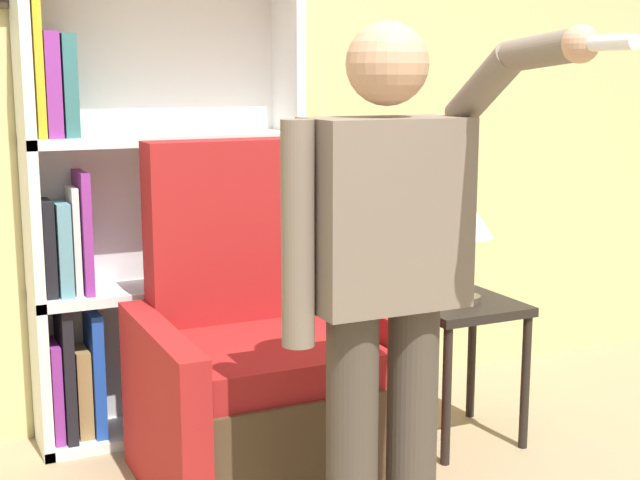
# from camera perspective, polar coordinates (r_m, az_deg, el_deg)

# --- Properties ---
(wall_back) EXTENTS (8.00, 0.11, 2.80)m
(wall_back) POSITION_cam_1_polar(r_m,az_deg,el_deg) (3.84, -7.38, 9.49)
(wall_back) COLOR #DBCC84
(wall_back) RESTS_ON ground_plane
(bookcase) EXTENTS (1.10, 0.28, 1.83)m
(bookcase) POSITION_cam_1_polar(r_m,az_deg,el_deg) (3.65, -11.41, 1.13)
(bookcase) COLOR white
(bookcase) RESTS_ON ground_plane
(armchair) EXTENTS (0.89, 0.81, 1.23)m
(armchair) POSITION_cam_1_polar(r_m,az_deg,el_deg) (3.31, -3.73, -8.67)
(armchair) COLOR #4C3823
(armchair) RESTS_ON ground_plane
(person_standing) EXTENTS (0.59, 0.78, 1.61)m
(person_standing) POSITION_cam_1_polar(r_m,az_deg,el_deg) (2.50, 4.25, -2.01)
(person_standing) COLOR #473D33
(person_standing) RESTS_ON ground_plane
(side_table) EXTENTS (0.42, 0.42, 0.58)m
(side_table) POSITION_cam_1_polar(r_m,az_deg,el_deg) (3.63, 9.04, -5.53)
(side_table) COLOR black
(side_table) RESTS_ON ground_plane
(table_lamp) EXTENTS (0.23, 0.23, 0.43)m
(table_lamp) POSITION_cam_1_polar(r_m,az_deg,el_deg) (3.53, 9.23, 1.16)
(table_lamp) COLOR #4C4233
(table_lamp) RESTS_ON side_table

